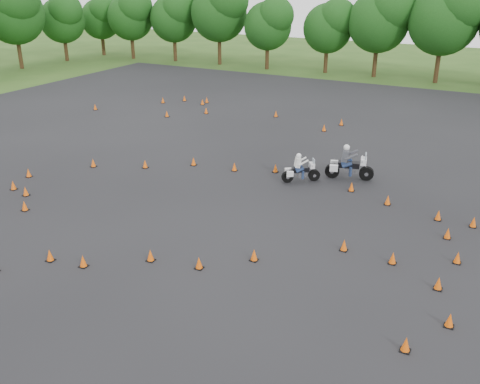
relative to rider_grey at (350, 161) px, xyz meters
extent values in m
plane|color=#2D5119|center=(-2.95, -10.87, -0.99)|extent=(140.00, 140.00, 0.00)
plane|color=black|center=(-2.95, -4.87, -0.98)|extent=(62.00, 62.00, 0.00)
cone|color=#EB5809|center=(-4.21, 8.09, -0.76)|extent=(0.26, 0.26, 0.45)
cone|color=#EB5809|center=(-14.58, -9.33, -0.76)|extent=(0.26, 0.26, 0.45)
cone|color=#EB5809|center=(4.09, -7.90, -0.76)|extent=(0.26, 0.26, 0.45)
cone|color=#EB5809|center=(-8.45, -2.01, -0.76)|extent=(0.26, 0.26, 0.45)
cone|color=#EB5809|center=(-3.61, 10.09, -0.76)|extent=(0.26, 0.26, 0.45)
cone|color=#EB5809|center=(-15.77, 11.69, -0.76)|extent=(0.26, 0.26, 0.45)
cone|color=#EB5809|center=(-15.31, -7.68, -0.76)|extent=(0.26, 0.26, 0.45)
cone|color=#EB5809|center=(-5.97, -1.74, -0.76)|extent=(0.26, 0.26, 0.45)
cone|color=#EB5809|center=(-13.33, -4.85, -0.76)|extent=(0.26, 0.26, 0.45)
cone|color=#EB5809|center=(5.57, -12.80, -0.76)|extent=(0.26, 0.26, 0.45)
cone|color=#EB5809|center=(0.63, -1.63, -0.76)|extent=(0.26, 0.26, 0.45)
cone|color=#EB5809|center=(5.01, -3.13, -0.76)|extent=(0.26, 0.26, 0.45)
cone|color=#EB5809|center=(-3.87, -0.90, -0.76)|extent=(0.26, 0.26, 0.45)
cone|color=#EB5809|center=(-6.10, -13.48, -0.76)|extent=(0.26, 0.26, 0.45)
cone|color=#EB5809|center=(6.26, -6.74, -0.76)|extent=(0.26, 0.26, 0.45)
cone|color=#EB5809|center=(5.90, -8.95, -0.76)|extent=(0.26, 0.26, 0.45)
cone|color=#EB5809|center=(-2.20, -11.59, -0.76)|extent=(0.26, 0.26, 0.45)
cone|color=#EB5809|center=(-15.72, 10.92, -0.76)|extent=(0.26, 0.26, 0.45)
cone|color=#EB5809|center=(5.64, -4.79, -0.76)|extent=(0.26, 0.26, 0.45)
cone|color=#EB5809|center=(-16.04, 6.28, -0.76)|extent=(0.26, 0.26, 0.45)
cone|color=#EB5809|center=(-17.77, 11.37, -0.76)|extent=(0.26, 0.26, 0.45)
cone|color=#EB5809|center=(2.15, -7.77, -0.76)|extent=(0.26, 0.26, 0.45)
cone|color=#EB5809|center=(-8.74, 10.10, -0.76)|extent=(0.26, 0.26, 0.45)
cone|color=#EB5809|center=(-0.65, -10.11, -0.76)|extent=(0.26, 0.26, 0.45)
cone|color=#EB5809|center=(-13.40, -9.60, -0.76)|extent=(0.26, 0.26, 0.45)
cone|color=#EB5809|center=(2.63, -2.47, -0.76)|extent=(0.26, 0.26, 0.45)
cone|color=#EB5809|center=(6.47, -3.15, -0.76)|extent=(0.26, 0.26, 0.45)
cone|color=#EB5809|center=(6.54, -10.99, -0.76)|extent=(0.26, 0.26, 0.45)
cone|color=#EB5809|center=(-18.97, 9.92, -0.76)|extent=(0.26, 0.26, 0.45)
cone|color=#EB5809|center=(-10.63, -3.65, -0.76)|extent=(0.26, 0.26, 0.45)
cone|color=#EB5809|center=(-4.14, -11.96, -0.76)|extent=(0.26, 0.26, 0.45)
cone|color=#EB5809|center=(-13.94, 8.54, -0.76)|extent=(0.26, 0.26, 0.45)
cone|color=#EB5809|center=(-22.35, 5.47, -0.76)|extent=(0.26, 0.26, 0.45)
cone|color=#EB5809|center=(-7.53, -13.73, -0.76)|extent=(0.26, 0.26, 0.45)
cone|color=#EB5809|center=(-12.06, -10.88, -0.76)|extent=(0.26, 0.26, 0.45)
camera|label=1|loc=(7.13, -26.19, 9.27)|focal=40.00mm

